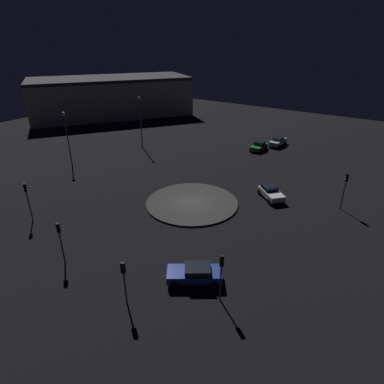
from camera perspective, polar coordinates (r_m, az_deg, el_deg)
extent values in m
plane|color=black|center=(38.85, 0.00, -2.02)|extent=(120.38, 120.38, 0.00)
cylinder|color=#383838|center=(38.81, 0.00, -1.89)|extent=(11.03, 11.03, 0.20)
cube|color=white|center=(40.92, 13.84, -0.26)|extent=(4.11, 3.90, 0.65)
cube|color=black|center=(41.20, 13.52, 0.83)|extent=(2.31, 2.31, 0.49)
cylinder|color=black|center=(40.43, 15.83, -1.36)|extent=(0.66, 0.61, 0.69)
cylinder|color=black|center=(39.58, 13.47, -1.68)|extent=(0.66, 0.61, 0.69)
cylinder|color=black|center=(42.56, 14.08, 0.26)|extent=(0.66, 0.61, 0.69)
cylinder|color=black|center=(41.75, 11.81, -0.01)|extent=(0.66, 0.61, 0.69)
cube|color=silver|center=(62.00, 14.93, 8.56)|extent=(1.73, 4.58, 0.73)
cube|color=black|center=(61.93, 15.03, 9.12)|extent=(1.51, 2.25, 0.47)
cylinder|color=black|center=(60.34, 15.06, 7.72)|extent=(0.22, 0.68, 0.68)
cylinder|color=black|center=(60.91, 13.56, 8.06)|extent=(0.22, 0.68, 0.68)
cylinder|color=black|center=(63.32, 16.17, 8.42)|extent=(0.22, 0.68, 0.68)
cylinder|color=black|center=(63.86, 14.72, 8.74)|extent=(0.22, 0.68, 0.68)
cube|color=#1E7238|center=(58.54, 11.67, 7.83)|extent=(1.89, 3.97, 0.64)
cube|color=black|center=(58.64, 11.84, 8.45)|extent=(1.62, 1.69, 0.55)
cylinder|color=black|center=(57.07, 11.91, 7.00)|extent=(0.23, 0.62, 0.61)
cylinder|color=black|center=(57.72, 10.26, 7.36)|extent=(0.23, 0.62, 0.61)
cylinder|color=black|center=(59.59, 12.98, 7.69)|extent=(0.23, 0.62, 0.61)
cylinder|color=black|center=(60.21, 11.39, 8.03)|extent=(0.23, 0.62, 0.61)
cube|color=#1E38A5|center=(27.04, 0.39, -14.32)|extent=(4.68, 4.08, 0.68)
cube|color=black|center=(26.68, 0.99, -13.40)|extent=(2.63, 2.54, 0.44)
cylinder|color=black|center=(26.58, -3.15, -16.17)|extent=(0.69, 0.58, 0.69)
cylinder|color=black|center=(28.00, -2.98, -13.62)|extent=(0.69, 0.58, 0.69)
cylinder|color=black|center=(26.62, 3.98, -16.13)|extent=(0.69, 0.58, 0.69)
cylinder|color=black|center=(28.03, 3.71, -13.58)|extent=(0.69, 0.58, 0.69)
cylinder|color=#2D2D2D|center=(40.68, 25.12, -0.54)|extent=(0.12, 0.12, 3.51)
cube|color=black|center=(39.85, 25.70, 2.31)|extent=(0.34, 0.37, 0.90)
sphere|color=#3F0C0C|center=(39.70, 25.58, 2.68)|extent=(0.20, 0.20, 0.20)
sphere|color=#4C380F|center=(39.79, 25.51, 2.32)|extent=(0.20, 0.20, 0.20)
sphere|color=#1EE53F|center=(39.89, 25.43, 1.97)|extent=(0.20, 0.20, 0.20)
cylinder|color=#2D2D2D|center=(30.75, -21.97, -9.02)|extent=(0.12, 0.12, 3.03)
cube|color=black|center=(29.74, -22.58, -5.89)|extent=(0.34, 0.27, 0.90)
sphere|color=red|center=(29.65, -22.42, -5.35)|extent=(0.20, 0.20, 0.20)
sphere|color=#4C380F|center=(29.78, -22.33, -5.80)|extent=(0.20, 0.20, 0.20)
sphere|color=#0F3819|center=(29.91, -22.24, -6.24)|extent=(0.20, 0.20, 0.20)
cylinder|color=#2D2D2D|center=(38.79, -26.76, -2.21)|extent=(0.12, 0.12, 3.42)
cube|color=black|center=(37.93, -27.40, 0.68)|extent=(0.37, 0.36, 0.90)
sphere|color=#3F0C0C|center=(37.79, -27.27, 1.07)|extent=(0.20, 0.20, 0.20)
sphere|color=#4C380F|center=(37.89, -27.19, 0.70)|extent=(0.20, 0.20, 0.20)
sphere|color=#1EE53F|center=(37.99, -27.11, 0.33)|extent=(0.20, 0.20, 0.20)
cylinder|color=#2D2D2D|center=(24.96, 5.07, -15.73)|extent=(0.12, 0.12, 3.20)
cube|color=black|center=(23.65, 5.27, -12.00)|extent=(0.37, 0.37, 0.90)
sphere|color=#3F0C0C|center=(23.60, 5.21, -11.27)|extent=(0.20, 0.20, 0.20)
sphere|color=yellow|center=(23.77, 5.19, -11.79)|extent=(0.20, 0.20, 0.20)
sphere|color=#0F3819|center=(23.93, 5.16, -12.31)|extent=(0.20, 0.20, 0.20)
cylinder|color=#2D2D2D|center=(25.22, -11.70, -16.28)|extent=(0.12, 0.12, 2.85)
cube|color=black|center=(24.02, -12.10, -12.94)|extent=(0.35, 0.30, 0.90)
sphere|color=#3F0C0C|center=(23.95, -11.99, -12.23)|extent=(0.20, 0.20, 0.20)
sphere|color=#4C380F|center=(24.12, -11.93, -12.74)|extent=(0.20, 0.20, 0.20)
sphere|color=#1EE53F|center=(24.28, -11.88, -13.24)|extent=(0.20, 0.20, 0.20)
cylinder|color=#4C4C51|center=(58.43, -9.00, 11.72)|extent=(0.18, 0.18, 8.53)
sphere|color=#F9D166|center=(57.55, -9.31, 15.99)|extent=(0.49, 0.49, 0.49)
cylinder|color=#4C4C51|center=(53.53, -21.05, 8.55)|extent=(0.18, 0.18, 7.64)
sphere|color=#F9D166|center=(52.61, -21.74, 12.69)|extent=(0.56, 0.56, 0.56)
cube|color=#ADA893|center=(86.72, -14.06, 15.81)|extent=(33.79, 40.20, 8.52)
cube|color=#333338|center=(86.10, -14.41, 18.82)|extent=(33.79, 40.20, 0.70)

